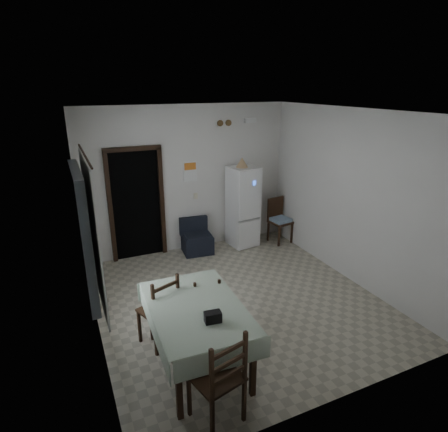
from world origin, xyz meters
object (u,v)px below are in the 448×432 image
object	(u,v)px
corner_chair	(280,221)
navy_seat	(197,236)
dining_chair_far_right	(205,304)
dining_chair_far_left	(158,309)
dining_table	(197,336)
dining_chair_near_head	(216,375)
fridge	(243,207)

from	to	relation	value
corner_chair	navy_seat	bearing A→B (deg)	164.09
corner_chair	dining_chair_far_right	distance (m)	3.45
navy_seat	dining_chair_far_left	bearing A→B (deg)	-114.50
navy_seat	dining_table	world-z (taller)	dining_table
dining_chair_far_right	dining_chair_near_head	size ratio (longest dim) A/B	0.81
corner_chair	dining_chair_far_left	distance (m)	3.94
corner_chair	dining_table	xyz separation A→B (m)	(-2.95, -2.81, -0.07)
dining_chair_far_right	dining_table	bearing A→B (deg)	69.85
fridge	dining_chair_far_right	distance (m)	3.11
dining_table	dining_chair_near_head	xyz separation A→B (m)	(-0.10, -0.81, 0.13)
fridge	dining_chair_far_right	bearing A→B (deg)	-133.11
navy_seat	dining_chair_far_right	distance (m)	2.61
corner_chair	dining_table	world-z (taller)	corner_chair
navy_seat	corner_chair	world-z (taller)	corner_chair
navy_seat	corner_chair	distance (m)	1.84
fridge	dining_chair_far_left	xyz separation A→B (m)	(-2.47, -2.44, -0.33)
fridge	dining_chair_far_left	distance (m)	3.49
dining_chair_far_left	dining_chair_near_head	world-z (taller)	dining_chair_near_head
fridge	corner_chair	distance (m)	0.90
fridge	navy_seat	size ratio (longest dim) A/B	2.41
fridge	dining_chair_far_right	world-z (taller)	fridge
corner_chair	dining_table	distance (m)	4.08
corner_chair	dining_chair_near_head	bearing A→B (deg)	-138.73
dining_chair_far_left	fridge	bearing A→B (deg)	-155.75
navy_seat	dining_chair_near_head	xyz separation A→B (m)	(-1.23, -3.86, 0.19)
navy_seat	corner_chair	bearing A→B (deg)	-1.22
dining_chair_far_left	dining_chair_near_head	size ratio (longest dim) A/B	0.94
corner_chair	fridge	bearing A→B (deg)	155.09
corner_chair	dining_chair_far_left	size ratio (longest dim) A/B	0.95
dining_chair_far_left	dining_chair_far_right	distance (m)	0.64
dining_chair_near_head	dining_chair_far_left	bearing A→B (deg)	-95.49
navy_seat	dining_chair_far_left	size ratio (longest dim) A/B	0.68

